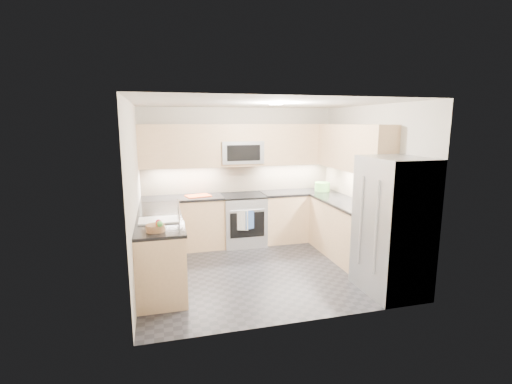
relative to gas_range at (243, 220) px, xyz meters
name	(u,v)px	position (x,y,z in m)	size (l,w,h in m)	color
floor	(262,269)	(0.00, -1.28, -0.46)	(3.60, 3.20, 0.00)	#232329
ceiling	(262,103)	(0.00, -1.28, 2.04)	(3.60, 3.20, 0.02)	beige
wall_back	(239,175)	(0.00, 0.32, 0.79)	(3.60, 0.02, 2.50)	#BBB3A3
wall_front	(303,215)	(0.00, -2.88, 0.79)	(3.60, 0.02, 2.50)	#BBB3A3
wall_left	(135,196)	(-1.80, -1.28, 0.79)	(0.02, 3.20, 2.50)	#BBB3A3
wall_right	(370,184)	(1.80, -1.28, 0.79)	(0.02, 3.20, 2.50)	#BBB3A3
base_cab_back_left	(183,224)	(-1.09, 0.02, -0.01)	(1.42, 0.60, 0.90)	#DDB585
base_cab_back_right	(298,216)	(1.09, 0.02, -0.01)	(1.42, 0.60, 0.90)	#DDB585
base_cab_right	(346,231)	(1.50, -1.12, -0.01)	(0.60, 1.70, 0.90)	#DDB585
base_cab_peninsula	(160,250)	(-1.50, -1.28, -0.01)	(0.60, 2.00, 0.90)	#DDB585
countertop_back_left	(182,198)	(-1.09, 0.02, 0.47)	(1.42, 0.63, 0.04)	black
countertop_back_right	(298,192)	(1.09, 0.02, 0.47)	(1.42, 0.63, 0.04)	black
countertop_right	(347,204)	(1.50, -1.12, 0.47)	(0.63, 1.70, 0.04)	black
countertop_peninsula	(159,218)	(-1.50, -1.28, 0.47)	(0.63, 2.00, 0.04)	black
upper_cab_back	(241,145)	(0.00, 0.15, 1.37)	(3.60, 0.35, 0.75)	#DDB585
upper_cab_right	(353,148)	(1.62, -1.00, 1.37)	(0.35, 1.95, 0.75)	#DDB585
backsplash_back	(239,178)	(0.00, 0.32, 0.74)	(3.60, 0.01, 0.51)	#C3AA8D
backsplash_right	(355,183)	(1.80, -0.82, 0.74)	(0.01, 2.30, 0.51)	#C3AA8D
gas_range	(243,220)	(0.00, 0.00, 0.00)	(0.76, 0.65, 0.91)	#ABAEB3
range_cooktop	(243,196)	(0.00, 0.00, 0.46)	(0.76, 0.65, 0.03)	black
oven_door_glass	(247,225)	(0.00, -0.33, -0.01)	(0.62, 0.02, 0.45)	black
oven_handle	(248,210)	(0.00, -0.35, 0.26)	(0.02, 0.02, 0.60)	#B2B5BA
microwave	(241,152)	(0.00, 0.12, 1.24)	(0.76, 0.40, 0.40)	gray
microwave_door	(244,153)	(0.00, -0.08, 1.24)	(0.60, 0.01, 0.28)	black
refrigerator	(393,226)	(1.45, -2.43, 0.45)	(0.70, 0.90, 1.80)	#93979B
fridge_handle_left	(376,228)	(1.08, -2.61, 0.49)	(0.02, 0.02, 1.20)	#B2B5BA
fridge_handle_right	(360,221)	(1.08, -2.25, 0.49)	(0.02, 0.02, 1.20)	#B2B5BA
sink_basin	(159,225)	(-1.50, -1.53, 0.42)	(0.52, 0.38, 0.16)	white
faucet	(178,209)	(-1.24, -1.53, 0.62)	(0.03, 0.03, 0.28)	silver
utensil_bowl	(322,187)	(1.55, -0.05, 0.57)	(0.28, 0.28, 0.16)	#65B34D
cutting_board	(198,196)	(-0.81, 0.04, 0.49)	(0.42, 0.29, 0.01)	#E54315
fruit_basket	(156,228)	(-1.54, -2.02, 0.53)	(0.23, 0.23, 0.08)	#A0724A
fruit_apple	(159,222)	(-1.50, -2.04, 0.60)	(0.07, 0.07, 0.07)	#AD132F
fruit_pear	(160,224)	(-1.49, -2.12, 0.60)	(0.07, 0.07, 0.07)	#4EAF4B
dish_towel_check	(243,220)	(-0.09, -0.37, 0.10)	(0.19, 0.02, 0.36)	white
dish_towel_blue	(250,220)	(0.03, -0.37, 0.10)	(0.18, 0.01, 0.33)	#395B9C
fruit_orange	(159,224)	(-1.50, -2.10, 0.60)	(0.07, 0.07, 0.07)	#D54F17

